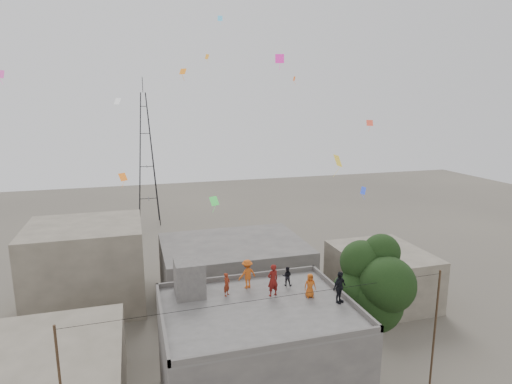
{
  "coord_description": "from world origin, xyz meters",
  "views": [
    {
      "loc": [
        -5.9,
        -19.9,
        16.7
      ],
      "look_at": [
        0.69,
        2.65,
        11.77
      ],
      "focal_mm": 30.0,
      "sensor_mm": 36.0,
      "label": 1
    }
  ],
  "objects_px": {
    "stair_head_box": "(189,278)",
    "person_red_adult": "(273,280)",
    "tree": "(375,287)",
    "transmission_tower": "(146,159)",
    "person_dark_adult": "(339,287)"
  },
  "relations": [
    {
      "from": "tree",
      "to": "transmission_tower",
      "type": "relative_size",
      "value": 0.45
    },
    {
      "from": "stair_head_box",
      "to": "person_red_adult",
      "type": "distance_m",
      "value": 4.66
    },
    {
      "from": "transmission_tower",
      "to": "person_red_adult",
      "type": "xyz_separation_m",
      "value": [
        5.23,
        -38.82,
        -2.05
      ]
    },
    {
      "from": "transmission_tower",
      "to": "person_dark_adult",
      "type": "bearing_deg",
      "value": -78.32
    },
    {
      "from": "person_dark_adult",
      "to": "transmission_tower",
      "type": "bearing_deg",
      "value": 72.72
    },
    {
      "from": "stair_head_box",
      "to": "tree",
      "type": "bearing_deg",
      "value": -10.74
    },
    {
      "from": "tree",
      "to": "person_red_adult",
      "type": "xyz_separation_m",
      "value": [
        -6.13,
        0.58,
        0.92
      ]
    },
    {
      "from": "person_red_adult",
      "to": "person_dark_adult",
      "type": "relative_size",
      "value": 1.05
    },
    {
      "from": "tree",
      "to": "transmission_tower",
      "type": "xyz_separation_m",
      "value": [
        -11.37,
        39.4,
        2.97
      ]
    },
    {
      "from": "transmission_tower",
      "to": "person_dark_adult",
      "type": "height_order",
      "value": "transmission_tower"
    },
    {
      "from": "stair_head_box",
      "to": "person_red_adult",
      "type": "relative_size",
      "value": 1.08
    },
    {
      "from": "tree",
      "to": "person_red_adult",
      "type": "bearing_deg",
      "value": 174.59
    },
    {
      "from": "tree",
      "to": "transmission_tower",
      "type": "bearing_deg",
      "value": 106.09
    },
    {
      "from": "transmission_tower",
      "to": "person_red_adult",
      "type": "height_order",
      "value": "transmission_tower"
    },
    {
      "from": "tree",
      "to": "transmission_tower",
      "type": "distance_m",
      "value": 41.12
    }
  ]
}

